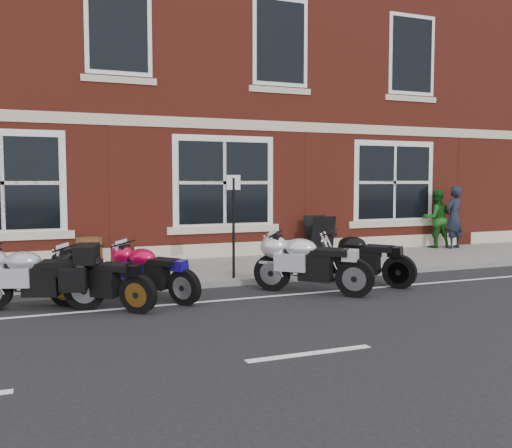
# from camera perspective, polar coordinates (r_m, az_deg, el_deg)

# --- Properties ---
(ground) EXTENTS (80.00, 80.00, 0.00)m
(ground) POSITION_cam_1_polar(r_m,az_deg,el_deg) (9.55, -2.97, -7.87)
(ground) COLOR black
(ground) RESTS_ON ground
(sidewalk) EXTENTS (30.00, 3.00, 0.12)m
(sidewalk) POSITION_cam_1_polar(r_m,az_deg,el_deg) (12.36, -7.51, -4.80)
(sidewalk) COLOR slate
(sidewalk) RESTS_ON ground
(kerb) EXTENTS (30.00, 0.16, 0.12)m
(kerb) POSITION_cam_1_polar(r_m,az_deg,el_deg) (10.86, -5.42, -6.06)
(kerb) COLOR slate
(kerb) RESTS_ON ground
(pub_building) EXTENTS (24.00, 12.00, 12.00)m
(pub_building) POSITION_cam_1_polar(r_m,az_deg,el_deg) (19.96, -13.28, 15.76)
(pub_building) COLOR maroon
(pub_building) RESTS_ON ground
(moto_touring_silver) EXTENTS (2.00, 0.87, 1.37)m
(moto_touring_silver) POSITION_cam_1_polar(r_m,az_deg,el_deg) (9.57, -21.28, -4.73)
(moto_touring_silver) COLOR black
(moto_touring_silver) RESTS_ON ground
(moto_sport_red) EXTENTS (1.27, 1.65, 0.88)m
(moto_sport_red) POSITION_cam_1_polar(r_m,az_deg,el_deg) (9.80, -10.37, -4.60)
(moto_sport_red) COLOR black
(moto_sport_red) RESTS_ON ground
(moto_sport_black) EXTENTS (1.53, 1.47, 0.90)m
(moto_sport_black) POSITION_cam_1_polar(r_m,az_deg,el_deg) (9.30, -15.41, -5.11)
(moto_sport_black) COLOR black
(moto_sport_black) RESTS_ON ground
(moto_sport_silver) EXTENTS (1.68, 1.65, 1.00)m
(moto_sport_silver) POSITION_cam_1_polar(r_m,az_deg,el_deg) (10.25, 5.48, -3.79)
(moto_sport_silver) COLOR black
(moto_sport_silver) RESTS_ON ground
(moto_naked_black) EXTENTS (1.35, 1.77, 0.94)m
(moto_naked_black) POSITION_cam_1_polar(r_m,az_deg,el_deg) (11.27, 10.47, -3.25)
(moto_naked_black) COLOR black
(moto_naked_black) RESTS_ON ground
(pedestrian_left) EXTENTS (0.73, 0.59, 1.75)m
(pedestrian_left) POSITION_cam_1_polar(r_m,az_deg,el_deg) (16.93, 19.18, 0.64)
(pedestrian_left) COLOR black
(pedestrian_left) RESTS_ON sidewalk
(pedestrian_right) EXTENTS (0.91, 0.78, 1.65)m
(pedestrian_right) POSITION_cam_1_polar(r_m,az_deg,el_deg) (16.92, 17.57, 0.52)
(pedestrian_right) COLOR #164F16
(pedestrian_right) RESTS_ON sidewalk
(a_board_sign) EXTENTS (0.64, 0.45, 1.02)m
(a_board_sign) POSITION_cam_1_polar(r_m,az_deg,el_deg) (14.56, 6.36, -1.15)
(a_board_sign) COLOR black
(a_board_sign) RESTS_ON sidewalk
(barrel_planter) EXTENTS (0.59, 0.59, 0.66)m
(barrel_planter) POSITION_cam_1_polar(r_m,az_deg,el_deg) (12.95, -16.33, -2.78)
(barrel_planter) COLOR #422711
(barrel_planter) RESTS_ON sidewalk
(parking_sign) EXTENTS (0.28, 0.05, 2.01)m
(parking_sign) POSITION_cam_1_polar(r_m,az_deg,el_deg) (11.04, -2.26, 0.51)
(parking_sign) COLOR black
(parking_sign) RESTS_ON sidewalk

